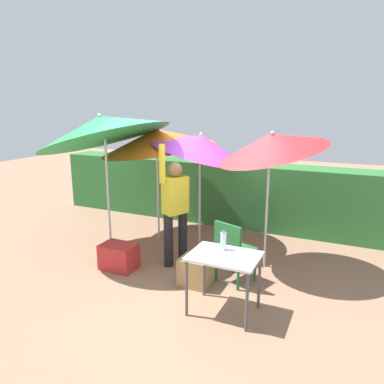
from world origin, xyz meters
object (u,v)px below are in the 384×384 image
at_px(person_vendor, 175,206).
at_px(bottle_water, 223,241).
at_px(chair_plastic, 233,248).
at_px(cooler_box, 119,257).
at_px(umbrella_yellow, 271,144).
at_px(folding_table, 224,262).
at_px(crate_cardboard, 196,271).
at_px(umbrella_navy, 200,144).
at_px(umbrella_orange, 102,128).
at_px(umbrella_rainbow, 157,139).

height_order(person_vendor, bottle_water, person_vendor).
distance_m(chair_plastic, cooler_box, 1.75).
bearing_deg(person_vendor, umbrella_yellow, 19.06).
bearing_deg(chair_plastic, cooler_box, -170.11).
bearing_deg(folding_table, umbrella_yellow, 83.68).
bearing_deg(crate_cardboard, umbrella_yellow, 52.06).
distance_m(umbrella_navy, folding_table, 2.49).
xyz_separation_m(chair_plastic, crate_cardboard, (-0.44, -0.26, -0.32)).
relative_size(umbrella_yellow, chair_plastic, 2.58).
xyz_separation_m(umbrella_navy, chair_plastic, (1.01, -1.16, -1.26)).
xyz_separation_m(umbrella_yellow, chair_plastic, (-0.29, -0.68, -1.37)).
bearing_deg(person_vendor, umbrella_orange, -175.56).
relative_size(cooler_box, folding_table, 0.66).
xyz_separation_m(crate_cardboard, folding_table, (0.58, -0.48, 0.45)).
xyz_separation_m(person_vendor, crate_cardboard, (0.56, -0.49, -0.74)).
xyz_separation_m(umbrella_yellow, folding_table, (-0.16, -1.42, -1.24)).
relative_size(umbrella_rainbow, person_vendor, 1.17).
xyz_separation_m(cooler_box, bottle_water, (1.77, -0.31, 0.65)).
distance_m(umbrella_rainbow, umbrella_navy, 0.80).
relative_size(umbrella_orange, person_vendor, 1.36).
relative_size(cooler_box, bottle_water, 2.19).
bearing_deg(chair_plastic, folding_table, -79.65).
bearing_deg(umbrella_orange, bottle_water, -17.84).
bearing_deg(bottle_water, person_vendor, 142.30).
distance_m(crate_cardboard, bottle_water, 0.89).
distance_m(umbrella_navy, crate_cardboard, 2.20).
height_order(umbrella_orange, umbrella_yellow, umbrella_orange).
xyz_separation_m(umbrella_rainbow, umbrella_orange, (-0.42, -0.94, 0.24)).
xyz_separation_m(umbrella_rainbow, umbrella_navy, (0.79, 0.09, -0.06)).
height_order(cooler_box, crate_cardboard, crate_cardboard).
relative_size(umbrella_navy, bottle_water, 9.08).
height_order(umbrella_orange, bottle_water, umbrella_orange).
bearing_deg(bottle_water, crate_cardboard, 146.47).
relative_size(umbrella_orange, cooler_box, 4.85).
xyz_separation_m(umbrella_rainbow, cooler_box, (0.10, -1.38, -1.64)).
height_order(umbrella_rainbow, umbrella_yellow, umbrella_yellow).
distance_m(umbrella_yellow, cooler_box, 2.79).
height_order(umbrella_rainbow, bottle_water, umbrella_rainbow).
bearing_deg(chair_plastic, umbrella_rainbow, 149.04).
bearing_deg(bottle_water, umbrella_orange, 162.16).
height_order(folding_table, bottle_water, bottle_water).
height_order(cooler_box, folding_table, folding_table).
distance_m(umbrella_orange, person_vendor, 1.67).
bearing_deg(bottle_water, folding_table, -65.17).
distance_m(person_vendor, bottle_water, 1.36).
distance_m(umbrella_navy, bottle_water, 2.27).
relative_size(umbrella_rainbow, bottle_water, 9.14).
distance_m(cooler_box, folding_table, 1.94).
relative_size(umbrella_navy, crate_cardboard, 5.20).
xyz_separation_m(cooler_box, folding_table, (1.84, -0.45, 0.45)).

